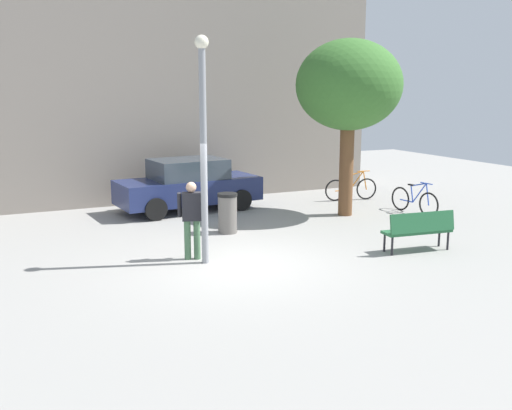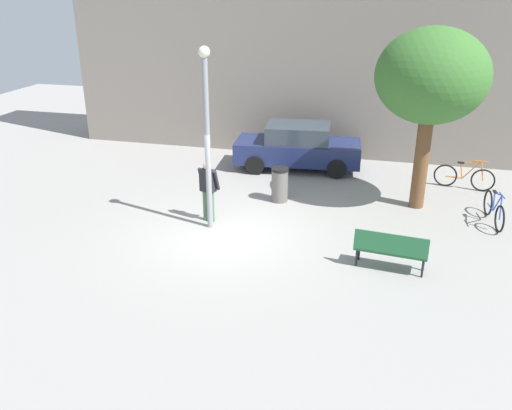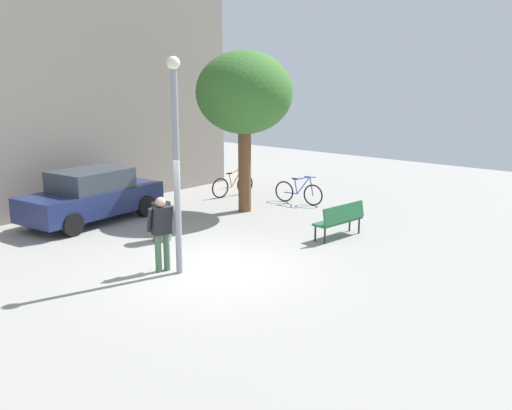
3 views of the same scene
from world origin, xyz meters
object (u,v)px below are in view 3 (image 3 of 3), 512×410
object	(u,v)px
person_by_lamppost	(162,229)
plaza_tree	(244,94)
bicycle_blue	(299,192)
trash_bin	(162,221)
lamppost	(176,153)
bicycle_orange	(233,185)
park_bench	(341,218)
parked_car_navy	(92,196)

from	to	relation	value
person_by_lamppost	plaza_tree	xyz separation A→B (m)	(5.44, 2.41, 2.69)
person_by_lamppost	plaza_tree	size ratio (longest dim) A/B	0.34
plaza_tree	bicycle_blue	distance (m)	3.87
trash_bin	lamppost	bearing A→B (deg)	-122.08
person_by_lamppost	bicycle_orange	xyz separation A→B (m)	(6.88, 4.25, -0.58)
park_bench	parked_car_navy	size ratio (longest dim) A/B	0.38
person_by_lamppost	bicycle_orange	world-z (taller)	person_by_lamppost
bicycle_orange	trash_bin	bearing A→B (deg)	-155.75
person_by_lamppost	bicycle_blue	size ratio (longest dim) A/B	0.93
plaza_tree	trash_bin	distance (m)	5.03
lamppost	person_by_lamppost	bearing A→B (deg)	113.10
park_bench	trash_bin	bearing A→B (deg)	133.40
bicycle_orange	parked_car_navy	size ratio (longest dim) A/B	0.41
park_bench	bicycle_blue	xyz separation A→B (m)	(2.61, 3.29, -0.16)
parked_car_navy	trash_bin	distance (m)	3.08
lamppost	plaza_tree	distance (m)	6.05
person_by_lamppost	bicycle_blue	bearing A→B (deg)	13.15
plaza_tree	bicycle_orange	distance (m)	4.02
plaza_tree	bicycle_orange	bearing A→B (deg)	51.92
lamppost	trash_bin	world-z (taller)	lamppost
trash_bin	person_by_lamppost	bearing A→B (deg)	-129.97
person_by_lamppost	parked_car_navy	world-z (taller)	person_by_lamppost
bicycle_blue	trash_bin	size ratio (longest dim) A/B	1.78
lamppost	person_by_lamppost	size ratio (longest dim) A/B	2.76
plaza_tree	trash_bin	bearing A→B (deg)	-171.83
plaza_tree	parked_car_navy	size ratio (longest dim) A/B	1.14
parked_car_navy	lamppost	bearing A→B (deg)	-104.47
park_bench	bicycle_orange	distance (m)	6.18
park_bench	plaza_tree	distance (m)	5.08
bicycle_blue	lamppost	bearing A→B (deg)	-163.82
lamppost	bicycle_blue	bearing A→B (deg)	16.18
parked_car_navy	plaza_tree	bearing A→B (deg)	-32.67
park_bench	parked_car_navy	xyz separation A→B (m)	(-3.25, 6.48, 0.23)
person_by_lamppost	trash_bin	bearing A→B (deg)	50.03
bicycle_orange	trash_bin	size ratio (longest dim) A/B	1.76
person_by_lamppost	parked_car_navy	xyz separation A→B (m)	(1.52, 4.92, -0.19)
park_bench	parked_car_navy	distance (m)	7.25
plaza_tree	bicycle_orange	xyz separation A→B (m)	(1.45, 1.84, -3.27)
person_by_lamppost	bicycle_orange	size ratio (longest dim) A/B	0.93
lamppost	trash_bin	bearing A→B (deg)	57.92
park_bench	bicycle_orange	bearing A→B (deg)	70.06
plaza_tree	bicycle_orange	world-z (taller)	plaza_tree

